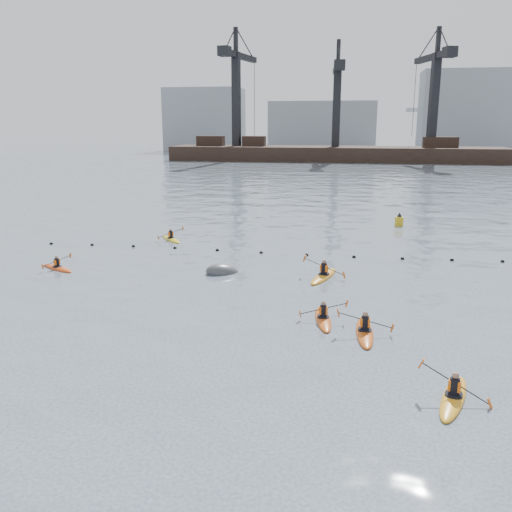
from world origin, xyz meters
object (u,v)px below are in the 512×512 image
(mooring_buoy, at_px, (223,273))
(kayaker_3, at_px, (324,275))
(kayaker_4, at_px, (365,331))
(kayaker_2, at_px, (57,268))
(kayaker_0, at_px, (323,318))
(kayaker_1, at_px, (454,397))
(nav_buoy, at_px, (399,221))
(kayaker_5, at_px, (171,239))

(mooring_buoy, bearing_deg, kayaker_3, 0.33)
(kayaker_3, bearing_deg, kayaker_4, -59.20)
(kayaker_2, bearing_deg, mooring_buoy, -55.71)
(kayaker_0, xyz_separation_m, kayaker_2, (-15.79, 5.84, -0.01))
(kayaker_1, bearing_deg, nav_buoy, 106.50)
(mooring_buoy, bearing_deg, kayaker_5, 125.83)
(kayaker_0, relative_size, mooring_buoy, 1.58)
(kayaker_4, relative_size, nav_buoy, 2.74)
(kayaker_3, height_order, mooring_buoy, kayaker_3)
(kayaker_0, height_order, kayaker_2, kayaker_0)
(kayaker_1, bearing_deg, kayaker_0, 142.71)
(kayaker_0, xyz_separation_m, kayaker_4, (1.75, -1.26, 0.01))
(kayaker_1, relative_size, kayaker_2, 1.20)
(kayaker_3, xyz_separation_m, mooring_buoy, (-5.74, -0.03, -0.11))
(kayaker_5, height_order, mooring_buoy, kayaker_5)
(kayaker_3, bearing_deg, nav_buoy, 88.42)
(kayaker_2, height_order, kayaker_4, kayaker_4)
(kayaker_1, relative_size, kayaker_4, 0.96)
(kayaker_0, height_order, kayaker_4, kayaker_4)
(mooring_buoy, bearing_deg, kayaker_0, -47.90)
(kayaker_2, xyz_separation_m, kayaker_4, (17.54, -7.10, 0.02))
(kayaker_0, height_order, kayaker_5, kayaker_0)
(kayaker_1, relative_size, mooring_buoy, 1.64)
(nav_buoy, bearing_deg, kayaker_0, -102.22)
(kayaker_1, xyz_separation_m, kayaker_3, (-4.67, 12.99, 0.01))
(kayaker_0, bearing_deg, nav_buoy, 68.96)
(kayaker_4, xyz_separation_m, mooring_buoy, (-7.80, 7.96, -0.10))
(kayaker_1, distance_m, kayaker_3, 13.80)
(nav_buoy, bearing_deg, mooring_buoy, -123.74)
(kayaker_3, height_order, nav_buoy, kayaker_3)
(kayaker_0, height_order, mooring_buoy, kayaker_0)
(kayaker_0, bearing_deg, kayaker_1, -63.97)
(kayaker_0, bearing_deg, kayaker_5, 120.01)
(kayaker_1, height_order, kayaker_2, kayaker_1)
(kayaker_0, distance_m, kayaker_2, 16.84)
(kayaker_1, distance_m, kayaker_5, 26.45)
(mooring_buoy, distance_m, nav_buoy, 20.01)
(kayaker_3, height_order, kayaker_4, kayaker_3)
(kayaker_5, distance_m, mooring_buoy, 9.83)
(kayaker_4, distance_m, mooring_buoy, 11.15)
(kayaker_4, xyz_separation_m, nav_buoy, (3.31, 24.60, 0.28))
(kayaker_2, xyz_separation_m, kayaker_5, (3.98, 8.84, 0.01))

